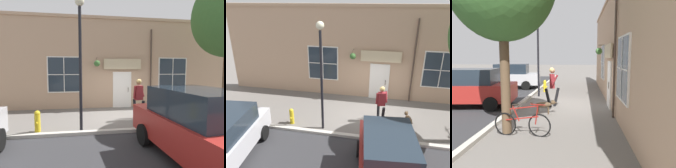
% 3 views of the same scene
% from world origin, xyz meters
% --- Properties ---
extents(ground_plane, '(90.00, 90.00, 0.00)m').
position_xyz_m(ground_plane, '(0.00, 0.00, 0.00)').
color(ground_plane, '#66605B').
extents(storefront_facade, '(0.95, 18.00, 5.26)m').
position_xyz_m(storefront_facade, '(-2.34, 0.01, 2.63)').
color(storefront_facade, tan).
rests_on(storefront_facade, ground_plane).
extents(pedestrian_walking, '(0.69, 0.55, 1.81)m').
position_xyz_m(pedestrian_walking, '(0.43, 0.48, 1.11)').
color(pedestrian_walking, black).
rests_on(pedestrian_walking, ground_plane).
extents(dog_on_leash, '(1.06, 0.38, 0.59)m').
position_xyz_m(dog_on_leash, '(0.56, 1.75, 0.38)').
color(dog_on_leash, brown).
rests_on(dog_on_leash, ground_plane).
extents(leaning_bicycle, '(1.74, 0.23, 1.00)m').
position_xyz_m(leaning_bicycle, '(0.81, 4.19, 0.38)').
color(leaning_bicycle, black).
rests_on(leaning_bicycle, ground_plane).
extents(parked_car_mid_block, '(4.46, 2.26, 1.75)m').
position_xyz_m(parked_car_mid_block, '(4.27, 0.79, 0.88)').
color(parked_car_mid_block, maroon).
rests_on(parked_car_mid_block, ground_plane).
extents(street_lamp, '(0.32, 0.32, 4.73)m').
position_xyz_m(street_lamp, '(1.57, -2.05, 3.10)').
color(street_lamp, black).
rests_on(street_lamp, ground_plane).
extents(fire_hydrant, '(0.34, 0.20, 0.77)m').
position_xyz_m(fire_hydrant, '(1.47, -3.58, 0.40)').
color(fire_hydrant, gold).
rests_on(fire_hydrant, ground_plane).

